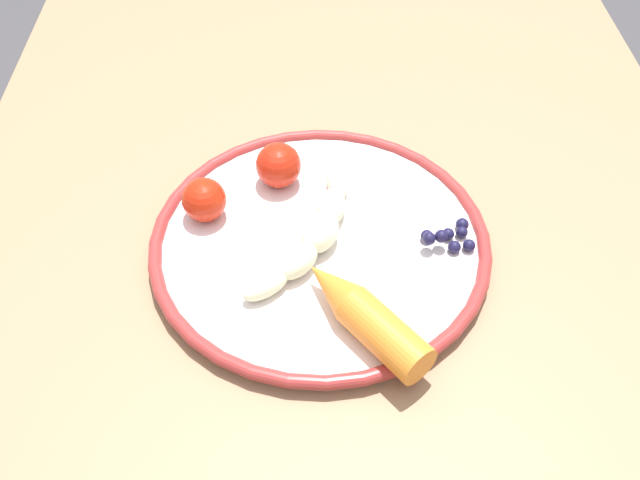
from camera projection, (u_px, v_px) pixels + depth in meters
name	position (u px, v px, depth m)	size (l,w,h in m)	color
dining_table	(338.00, 303.00, 0.71)	(1.13, 0.73, 0.72)	#8F6E4F
plate	(320.00, 242.00, 0.62)	(0.30, 0.30, 0.02)	silver
banana	(313.00, 232.00, 0.61)	(0.16, 0.10, 0.03)	beige
carrot_orange	(363.00, 314.00, 0.55)	(0.12, 0.11, 0.03)	orange
blueberry_pile	(449.00, 236.00, 0.61)	(0.04, 0.05, 0.02)	#191638
tomato_near	(204.00, 200.00, 0.63)	(0.04, 0.04, 0.04)	red
tomato_mid	(278.00, 165.00, 0.66)	(0.04, 0.04, 0.04)	red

